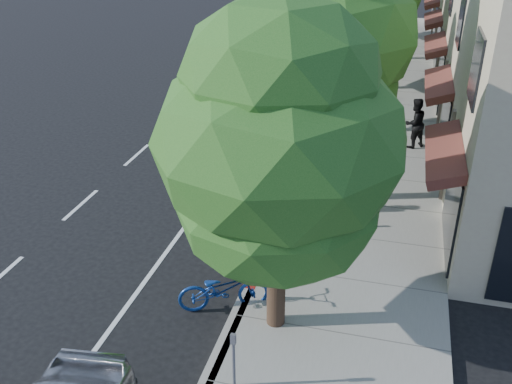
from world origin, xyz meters
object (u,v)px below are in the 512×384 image
(street_tree_2, at_px, (350,34))
(cyclist, at_px, (293,188))
(dark_suv_far, at_px, (330,26))
(dark_sedan, at_px, (318,95))
(white_pickup, at_px, (305,57))
(street_tree_1, at_px, (328,39))
(bicycle, at_px, (223,289))
(silver_suv, at_px, (285,154))
(pedestrian, at_px, (414,123))
(street_tree_0, at_px, (279,147))

(street_tree_2, relative_size, cyclist, 3.47)
(street_tree_2, bearing_deg, dark_suv_far, 99.77)
(dark_sedan, distance_m, white_pickup, 6.20)
(street_tree_1, xyz_separation_m, dark_suv_far, (-3.10, 24.00, -4.29))
(street_tree_2, bearing_deg, bicycle, -96.36)
(street_tree_1, distance_m, white_pickup, 15.41)
(street_tree_2, bearing_deg, street_tree_1, -90.00)
(silver_suv, bearing_deg, dark_sedan, 86.88)
(street_tree_1, distance_m, dark_sedan, 9.67)
(silver_suv, height_order, white_pickup, white_pickup)
(pedestrian, bearing_deg, bicycle, 29.15)
(street_tree_0, height_order, street_tree_1, street_tree_1)
(street_tree_0, distance_m, pedestrian, 11.79)
(street_tree_1, distance_m, silver_suv, 4.66)
(street_tree_0, distance_m, street_tree_1, 6.05)
(street_tree_2, bearing_deg, white_pickup, 110.01)
(bicycle, distance_m, pedestrian, 11.42)
(cyclist, distance_m, silver_suv, 2.61)
(street_tree_0, height_order, dark_sedan, street_tree_0)
(silver_suv, distance_m, dark_sedan, 7.05)
(street_tree_2, relative_size, dark_suv_far, 1.45)
(street_tree_1, relative_size, cyclist, 4.40)
(street_tree_1, bearing_deg, dark_sedan, 99.46)
(street_tree_0, xyz_separation_m, pedestrian, (2.71, 11.02, -3.21))
(bicycle, xyz_separation_m, silver_suv, (-0.10, 7.16, 0.32))
(cyclist, distance_m, dark_suv_far, 25.12)
(dark_sedan, distance_m, dark_suv_far, 15.54)
(street_tree_0, relative_size, dark_sedan, 1.54)
(street_tree_1, relative_size, dark_sedan, 1.76)
(dark_suv_far, bearing_deg, pedestrian, -67.94)
(street_tree_0, xyz_separation_m, white_pickup, (-3.10, 20.51, -3.39))
(silver_suv, bearing_deg, street_tree_2, 69.40)
(dark_suv_far, xyz_separation_m, pedestrian, (5.81, -18.98, 0.33))
(street_tree_1, relative_size, white_pickup, 1.30)
(white_pickup, height_order, pedestrian, pedestrian)
(street_tree_1, bearing_deg, silver_suv, 133.03)
(white_pickup, bearing_deg, dark_suv_far, 92.14)
(bicycle, xyz_separation_m, dark_suv_far, (-1.80, 29.66, 0.21))
(silver_suv, height_order, dark_suv_far, silver_suv)
(bicycle, height_order, dark_sedan, dark_sedan)
(bicycle, relative_size, silver_suv, 0.33)
(street_tree_2, height_order, cyclist, street_tree_2)
(bicycle, height_order, silver_suv, silver_suv)
(dark_sedan, xyz_separation_m, pedestrian, (4.13, -3.53, 0.32))
(street_tree_0, xyz_separation_m, bicycle, (-1.30, 0.34, -3.76))
(bicycle, height_order, pedestrian, pedestrian)
(cyclist, xyz_separation_m, white_pickup, (-2.45, 15.51, -0.01))
(dark_sedan, height_order, dark_suv_far, dark_sedan)
(dark_sedan, bearing_deg, dark_suv_far, 94.94)
(white_pickup, relative_size, dark_suv_far, 1.42)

